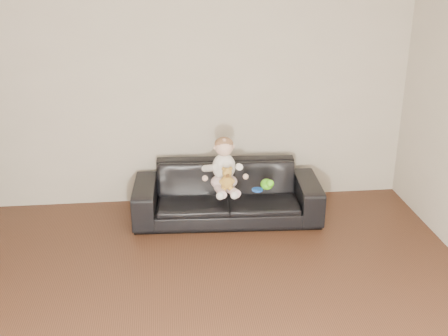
{
  "coord_description": "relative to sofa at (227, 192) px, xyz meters",
  "views": [
    {
      "loc": [
        -0.08,
        -2.96,
        2.63
      ],
      "look_at": [
        0.47,
        2.16,
        0.58
      ],
      "focal_mm": 45.0,
      "sensor_mm": 36.0,
      "label": 1
    }
  ],
  "objects": [
    {
      "name": "baby",
      "position": [
        -0.04,
        -0.11,
        0.32
      ],
      "size": [
        0.4,
        0.48,
        0.53
      ],
      "rotation": [
        0.0,
        0.0,
        0.28
      ],
      "color": "#F7D0D2",
      "rests_on": "sofa"
    },
    {
      "name": "wall_back",
      "position": [
        -0.51,
        0.5,
        1.02
      ],
      "size": [
        5.0,
        0.0,
        5.0
      ],
      "primitive_type": "plane",
      "rotation": [
        1.57,
        0.0,
        0.0
      ],
      "color": "#BCB29E",
      "rests_on": "ground"
    },
    {
      "name": "teddy_bear",
      "position": [
        -0.03,
        -0.27,
        0.27
      ],
      "size": [
        0.15,
        0.15,
        0.23
      ],
      "rotation": [
        0.0,
        0.0,
        0.23
      ],
      "color": "#B18432",
      "rests_on": "sofa"
    },
    {
      "name": "toy_blue_disc",
      "position": [
        0.28,
        -0.18,
        0.09
      ],
      "size": [
        0.11,
        0.11,
        0.02
      ],
      "primitive_type": "cylinder",
      "rotation": [
        0.0,
        0.0,
        -0.04
      ],
      "color": "blue",
      "rests_on": "sofa"
    },
    {
      "name": "sofa",
      "position": [
        0.0,
        0.0,
        0.0
      ],
      "size": [
        1.93,
        0.84,
        0.55
      ],
      "primitive_type": "imported",
      "rotation": [
        0.0,
        0.0,
        -0.05
      ],
      "color": "black",
      "rests_on": "floor"
    },
    {
      "name": "toy_rattle",
      "position": [
        0.39,
        -0.16,
        0.12
      ],
      "size": [
        0.08,
        0.08,
        0.07
      ],
      "primitive_type": "sphere",
      "rotation": [
        0.0,
        0.0,
        -0.21
      ],
      "color": "#C54517",
      "rests_on": "sofa"
    },
    {
      "name": "toy_green",
      "position": [
        0.38,
        -0.15,
        0.14
      ],
      "size": [
        0.17,
        0.19,
        0.1
      ],
      "primitive_type": "ellipsoid",
      "rotation": [
        0.0,
        0.0,
        -0.39
      ],
      "color": "#5AEA1B",
      "rests_on": "sofa"
    }
  ]
}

